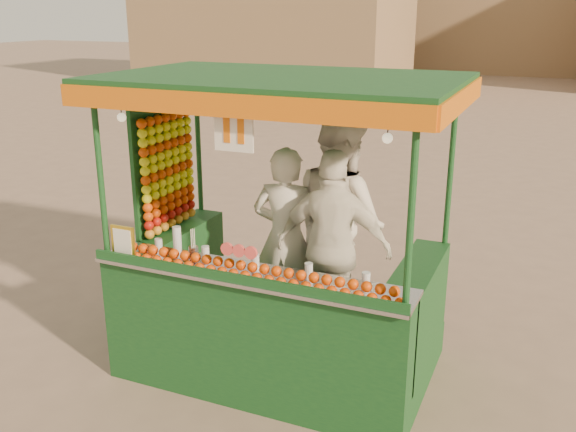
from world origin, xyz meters
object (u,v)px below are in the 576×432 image
at_px(juice_cart, 269,283).
at_px(vendor_middle, 340,220).
at_px(vendor_left, 286,238).
at_px(vendor_right, 334,247).

bearing_deg(juice_cart, vendor_middle, 55.83).
relative_size(juice_cart, vendor_left, 1.72).
bearing_deg(vendor_right, juice_cart, 20.56).
height_order(vendor_left, vendor_right, vendor_right).
distance_m(juice_cart, vendor_right, 0.60).
relative_size(vendor_left, vendor_right, 0.98).
relative_size(vendor_left, vendor_middle, 0.85).
bearing_deg(vendor_right, vendor_middle, -84.66).
bearing_deg(vendor_middle, vendor_right, 139.77).
distance_m(juice_cart, vendor_middle, 0.82).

